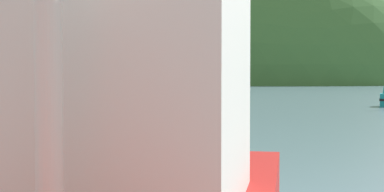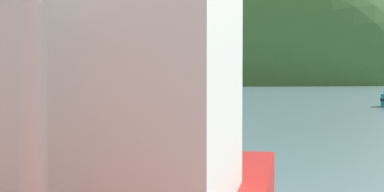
# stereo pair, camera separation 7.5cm
# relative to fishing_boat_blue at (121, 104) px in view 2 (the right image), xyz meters

# --- Properties ---
(hill_far_left) EXTENTS (128.56, 102.85, 98.46)m
(hill_far_left) POSITION_rel_fishing_boat_blue_xyz_m (-2.41, 180.41, -0.96)
(hill_far_left) COLOR #386633
(hill_far_left) RESTS_ON ground
(fishing_boat_blue) EXTENTS (11.14, 6.46, 8.07)m
(fishing_boat_blue) POSITION_rel_fishing_boat_blue_xyz_m (0.00, 0.00, 0.00)
(fishing_boat_blue) COLOR #19479E
(fishing_boat_blue) RESTS_ON ground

